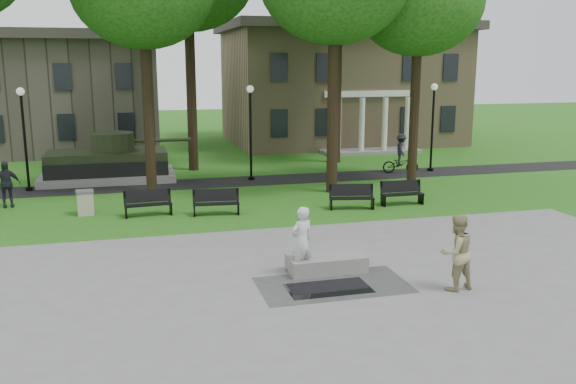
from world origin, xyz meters
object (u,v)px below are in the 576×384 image
concrete_block (326,263)px  park_bench_0 (148,202)px  skateboarder (302,241)px  friend_watching (456,252)px  trash_bin (85,202)px  cyclist (401,157)px

concrete_block → park_bench_0: 9.20m
concrete_block → park_bench_0: park_bench_0 is taller
skateboarder → friend_watching: (3.56, -2.09, 0.03)m
friend_watching → skateboarder: bearing=-39.6°
skateboarder → trash_bin: (-6.25, 8.82, -0.51)m
friend_watching → cyclist: 17.29m
concrete_block → friend_watching: size_ratio=1.09×
friend_watching → trash_bin: bearing=-57.2°
concrete_block → cyclist: 16.56m
skateboarder → friend_watching: friend_watching is taller
cyclist → park_bench_0: cyclist is taller
concrete_block → friend_watching: (2.79, -2.20, 0.78)m
friend_watching → cyclist: (6.02, 16.21, -0.17)m
cyclist → park_bench_0: bearing=129.4°
skateboarder → park_bench_0: (-3.88, 8.05, -0.47)m
cyclist → park_bench_0: size_ratio=1.15×
skateboarder → park_bench_0: skateboarder is taller
friend_watching → park_bench_0: 12.59m
park_bench_0 → trash_bin: (-2.37, 0.77, -0.04)m
concrete_block → skateboarder: (-0.77, -0.12, 0.75)m
cyclist → friend_watching: bearing=174.7°
concrete_block → skateboarder: 1.08m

